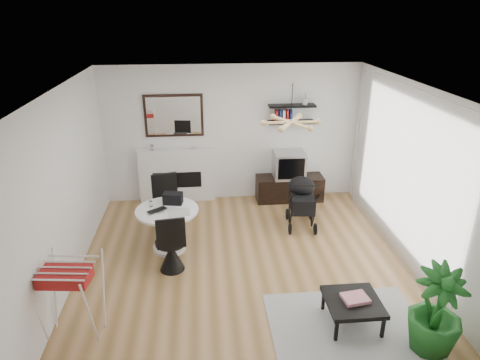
{
  "coord_description": "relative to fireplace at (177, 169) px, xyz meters",
  "views": [
    {
      "loc": [
        -0.58,
        -5.59,
        3.73
      ],
      "look_at": [
        -0.03,
        0.4,
        1.24
      ],
      "focal_mm": 32.0,
      "sensor_mm": 36.0,
      "label": 1
    }
  ],
  "objects": [
    {
      "name": "floor",
      "position": [
        1.1,
        -2.42,
        -0.69
      ],
      "size": [
        5.0,
        5.0,
        0.0
      ],
      "primitive_type": "plane",
      "color": "olive",
      "rests_on": "ground"
    },
    {
      "name": "ceiling",
      "position": [
        1.1,
        -2.42,
        2.01
      ],
      "size": [
        5.0,
        5.0,
        0.0
      ],
      "primitive_type": "plane",
      "color": "white",
      "rests_on": "wall_back"
    },
    {
      "name": "wall_back",
      "position": [
        1.1,
        0.08,
        0.66
      ],
      "size": [
        5.0,
        0.0,
        5.0
      ],
      "primitive_type": "plane",
      "rotation": [
        1.57,
        0.0,
        0.0
      ],
      "color": "white",
      "rests_on": "floor"
    },
    {
      "name": "wall_left",
      "position": [
        -1.4,
        -2.42,
        0.66
      ],
      "size": [
        0.0,
        5.0,
        5.0
      ],
      "primitive_type": "plane",
      "rotation": [
        1.57,
        0.0,
        1.57
      ],
      "color": "white",
      "rests_on": "floor"
    },
    {
      "name": "wall_right",
      "position": [
        3.6,
        -2.42,
        0.66
      ],
      "size": [
        0.0,
        5.0,
        5.0
      ],
      "primitive_type": "plane",
      "rotation": [
        1.57,
        0.0,
        -1.57
      ],
      "color": "white",
      "rests_on": "floor"
    },
    {
      "name": "sheer_curtain",
      "position": [
        3.5,
        -2.22,
        0.66
      ],
      "size": [
        0.04,
        3.6,
        2.6
      ],
      "primitive_type": "cube",
      "color": "white",
      "rests_on": "wall_right"
    },
    {
      "name": "fireplace",
      "position": [
        0.0,
        0.0,
        0.0
      ],
      "size": [
        1.5,
        0.17,
        2.16
      ],
      "color": "white",
      "rests_on": "floor"
    },
    {
      "name": "shelf_lower",
      "position": [
        2.26,
        -0.05,
        0.91
      ],
      "size": [
        0.9,
        0.25,
        0.04
      ],
      "primitive_type": "cube",
      "color": "black",
      "rests_on": "wall_back"
    },
    {
      "name": "shelf_upper",
      "position": [
        2.26,
        -0.05,
        1.23
      ],
      "size": [
        0.9,
        0.25,
        0.04
      ],
      "primitive_type": "cube",
      "color": "black",
      "rests_on": "wall_back"
    },
    {
      "name": "pendant_lamp",
      "position": [
        1.8,
        -2.12,
        1.46
      ],
      "size": [
        0.9,
        0.9,
        0.1
      ],
      "primitive_type": null,
      "color": "tan",
      "rests_on": "ceiling"
    },
    {
      "name": "tv_console",
      "position": [
        2.26,
        -0.17,
        -0.43
      ],
      "size": [
        1.34,
        0.47,
        0.5
      ],
      "primitive_type": "cube",
      "color": "black",
      "rests_on": "floor"
    },
    {
      "name": "crt_tv",
      "position": [
        2.22,
        -0.17,
        0.08
      ],
      "size": [
        0.61,
        0.53,
        0.53
      ],
      "color": "#B1B1B3",
      "rests_on": "tv_console"
    },
    {
      "name": "dining_table",
      "position": [
        -0.07,
        -1.89,
        -0.21
      ],
      "size": [
        0.99,
        0.99,
        0.73
      ],
      "color": "white",
      "rests_on": "floor"
    },
    {
      "name": "laptop",
      "position": [
        -0.19,
        -1.97,
        0.05
      ],
      "size": [
        0.37,
        0.35,
        0.02
      ],
      "primitive_type": "imported",
      "rotation": [
        0.0,
        0.0,
        0.64
      ],
      "color": "black",
      "rests_on": "dining_table"
    },
    {
      "name": "black_bag",
      "position": [
        0.02,
        -1.68,
        0.13
      ],
      "size": [
        0.33,
        0.23,
        0.18
      ],
      "primitive_type": "cube",
      "rotation": [
        0.0,
        0.0,
        -0.17
      ],
      "color": "black",
      "rests_on": "dining_table"
    },
    {
      "name": "newspaper",
      "position": [
        0.13,
        -2.01,
        0.05
      ],
      "size": [
        0.35,
        0.3,
        0.01
      ],
      "primitive_type": "cube",
      "rotation": [
        0.0,
        0.0,
        0.08
      ],
      "color": "silver",
      "rests_on": "dining_table"
    },
    {
      "name": "drinking_glass",
      "position": [
        -0.33,
        -1.76,
        0.09
      ],
      "size": [
        0.06,
        0.06,
        0.09
      ],
      "primitive_type": "cylinder",
      "color": "white",
      "rests_on": "dining_table"
    },
    {
      "name": "chair_far",
      "position": [
        -0.1,
        -1.3,
        -0.36
      ],
      "size": [
        0.53,
        0.54,
        1.03
      ],
      "rotation": [
        0.0,
        0.0,
        0.31
      ],
      "color": "black",
      "rests_on": "floor"
    },
    {
      "name": "chair_near",
      "position": [
        0.01,
        -2.48,
        -0.38
      ],
      "size": [
        0.47,
        0.48,
        0.96
      ],
      "rotation": [
        0.0,
        0.0,
        3.29
      ],
      "color": "black",
      "rests_on": "floor"
    },
    {
      "name": "drying_rack",
      "position": [
        -1.08,
        -3.74,
        -0.17
      ],
      "size": [
        0.72,
        0.68,
        0.98
      ],
      "rotation": [
        0.0,
        0.0,
        -0.12
      ],
      "color": "white",
      "rests_on": "floor"
    },
    {
      "name": "stroller",
      "position": [
        2.25,
        -1.25,
        -0.26
      ],
      "size": [
        0.57,
        0.84,
        0.98
      ],
      "rotation": [
        0.0,
        0.0,
        -0.11
      ],
      "color": "black",
      "rests_on": "floor"
    },
    {
      "name": "rug",
      "position": [
        2.24,
        -3.92,
        -0.68
      ],
      "size": [
        1.92,
        1.39,
        0.01
      ],
      "primitive_type": "cube",
      "color": "gray",
      "rests_on": "floor"
    },
    {
      "name": "coffee_table",
      "position": [
        2.31,
        -3.87,
        -0.37
      ],
      "size": [
        0.66,
        0.66,
        0.34
      ],
      "rotation": [
        0.0,
        0.0,
        -0.0
      ],
      "color": "black",
      "rests_on": "rug"
    },
    {
      "name": "magazines",
      "position": [
        2.33,
        -3.86,
        -0.31
      ],
      "size": [
        0.34,
        0.29,
        0.04
      ],
      "primitive_type": "cube",
      "rotation": [
        0.0,
        0.0,
        0.14
      ],
      "color": "#D8364F",
      "rests_on": "coffee_table"
    },
    {
      "name": "potted_plant",
      "position": [
        3.07,
        -4.37,
        -0.14
      ],
      "size": [
        0.63,
        0.63,
        1.08
      ],
      "primitive_type": "imported",
      "rotation": [
        0.0,
        0.0,
        0.04
      ],
      "color": "#1A5E1E",
      "rests_on": "floor"
    }
  ]
}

